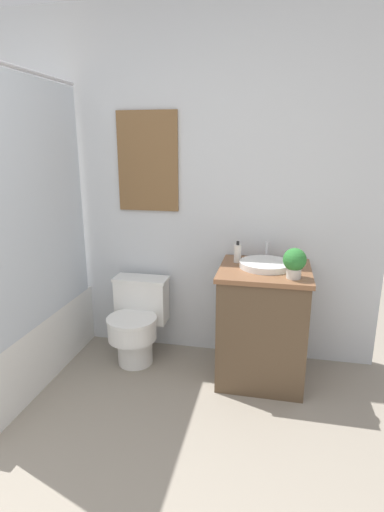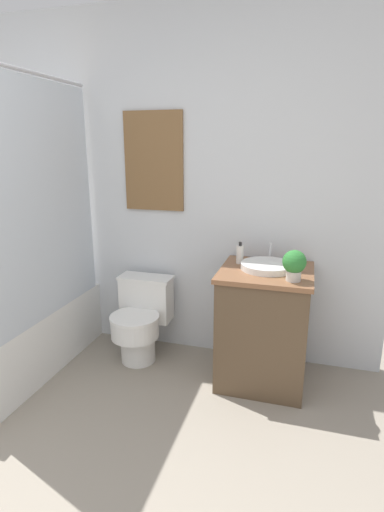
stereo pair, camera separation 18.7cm
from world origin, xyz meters
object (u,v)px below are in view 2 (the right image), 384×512
(toilet, at_px, (141,319))
(soap_bottle, at_px, (240,254))
(sink, at_px, (267,266))
(potted_plant, at_px, (294,264))

(toilet, xyz_separation_m, soap_bottle, (0.72, 0.06, 0.54))
(soap_bottle, bearing_deg, sink, -22.76)
(toilet, height_order, sink, sink)
(toilet, relative_size, sink, 1.61)
(sink, relative_size, soap_bottle, 2.53)
(soap_bottle, distance_m, potted_plant, 0.46)
(toilet, relative_size, potted_plant, 3.24)
(toilet, height_order, potted_plant, potted_plant)
(toilet, xyz_separation_m, sink, (0.91, -0.02, 0.50))
(soap_bottle, relative_size, potted_plant, 0.79)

